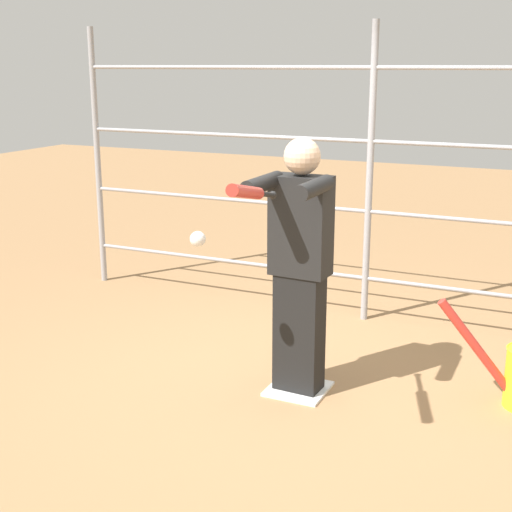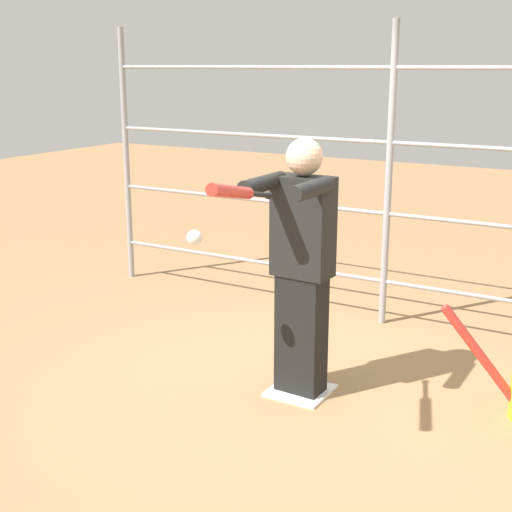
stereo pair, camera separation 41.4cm
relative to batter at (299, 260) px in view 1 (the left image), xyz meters
The scene contains 6 objects.
ground_plane 0.95m from the batter, 90.00° to the right, with size 24.00×24.00×0.00m, color #9E754C.
home_plate 0.94m from the batter, 90.00° to the right, with size 0.40×0.40×0.02m.
fence_backstop 1.65m from the batter, 90.00° to the right, with size 5.74×0.06×2.57m.
batter is the anchor object (origin of this frame).
baseball_bat_swinging 1.13m from the batter, 95.05° to the left, with size 0.19×0.84×0.22m.
softball_in_flight 0.79m from the batter, 56.72° to the left, with size 0.10×0.10×0.10m.
Camera 1 is at (-1.66, 4.28, 2.21)m, focal length 50.00 mm.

